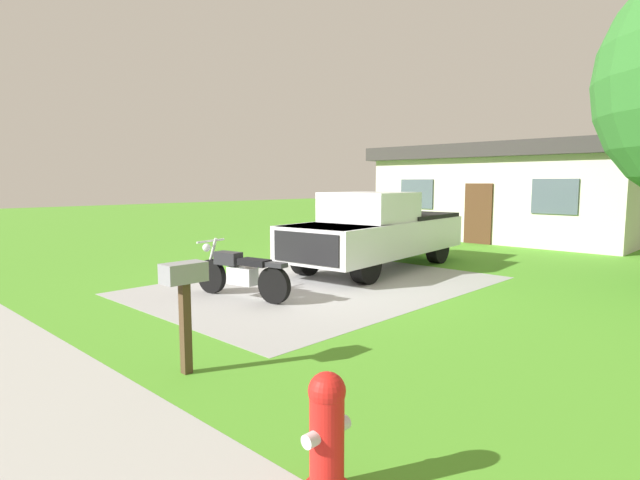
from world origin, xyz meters
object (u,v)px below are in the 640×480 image
Objects in this scene: pickup_truck at (379,230)px; mailbox at (184,288)px; motorcycle at (241,273)px; neighbor_house at (509,191)px; fire_hydrant at (327,435)px.

pickup_truck reaches higher than mailbox.
motorcycle is at bearing 133.16° from mailbox.
neighbor_house is (-3.24, 16.07, 0.81)m from mailbox.
mailbox reaches higher than fire_hydrant.
mailbox is at bearing -46.84° from motorcycle.
motorcycle is 3.74m from mailbox.
neighbor_house reaches higher than mailbox.
pickup_truck is 9.03m from neighbor_house.
fire_hydrant is at bearing -11.27° from mailbox.
neighbor_house is (-5.89, 16.60, 1.36)m from fire_hydrant.
mailbox is at bearing -78.60° from neighbor_house.
neighbor_house is (-0.57, 8.98, 0.84)m from pickup_truck.
mailbox is at bearing 168.73° from fire_hydrant.
motorcycle is 13.45m from neighbor_house.
pickup_truck is at bearing 124.95° from fire_hydrant.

